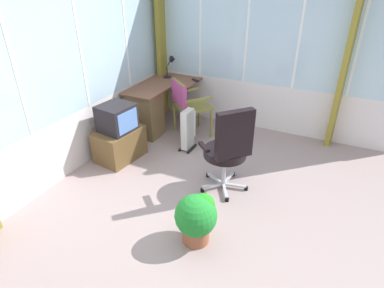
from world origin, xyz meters
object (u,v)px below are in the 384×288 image
at_px(tv_remote, 195,80).
at_px(potted_plant, 197,216).
at_px(tv_on_stand, 119,136).
at_px(desk_lamp, 172,63).
at_px(office_chair, 229,146).
at_px(wooden_armchair, 185,101).
at_px(desk, 147,111).
at_px(space_heater, 188,129).

xyz_separation_m(tv_remote, potted_plant, (-2.51, -1.20, -0.44)).
bearing_deg(tv_on_stand, desk_lamp, 1.21).
bearing_deg(office_chair, wooden_armchair, 45.20).
bearing_deg(wooden_armchair, office_chair, -134.80).
bearing_deg(desk, tv_remote, -33.35).
height_order(desk, wooden_armchair, wooden_armchair).
distance_m(desk_lamp, potted_plant, 3.11).
bearing_deg(potted_plant, office_chair, 0.73).
bearing_deg(desk, desk_lamp, -2.44).
height_order(desk_lamp, tv_remote, desk_lamp).
bearing_deg(potted_plant, tv_on_stand, 59.56).
xyz_separation_m(desk, wooden_armchair, (0.19, -0.58, 0.20)).
bearing_deg(wooden_armchair, potted_plant, -150.60).
bearing_deg(tv_remote, desk, 175.59).
distance_m(desk, desk_lamp, 0.96).
distance_m(wooden_armchair, office_chair, 1.54).
height_order(desk_lamp, space_heater, desk_lamp).
bearing_deg(wooden_armchair, tv_remote, 9.49).
bearing_deg(space_heater, potted_plant, -151.22).
relative_size(tv_on_stand, space_heater, 1.29).
distance_m(desk_lamp, tv_remote, 0.51).
distance_m(desk_lamp, wooden_armchair, 0.88).
bearing_deg(desk_lamp, wooden_armchair, -137.03).
distance_m(wooden_armchair, space_heater, 0.50).
bearing_deg(desk, potted_plant, -136.41).
bearing_deg(office_chair, potted_plant, -179.27).
relative_size(wooden_armchair, space_heater, 1.46).
relative_size(office_chair, potted_plant, 2.09).
relative_size(tv_remote, office_chair, 0.14).
bearing_deg(desk_lamp, potted_plant, -147.06).
xyz_separation_m(desk, office_chair, (-0.89, -1.67, 0.22)).
distance_m(tv_remote, wooden_armchair, 0.57).
bearing_deg(office_chair, tv_remote, 35.98).
bearing_deg(space_heater, tv_remote, 19.20).
height_order(tv_remote, space_heater, tv_remote).
height_order(desk_lamp, wooden_armchair, desk_lamp).
distance_m(desk_lamp, office_chair, 2.37).
relative_size(wooden_armchair, tv_on_stand, 1.13).
bearing_deg(wooden_armchair, desk_lamp, 42.97).
distance_m(desk, office_chair, 1.91).
bearing_deg(wooden_armchair, space_heater, -147.86).
height_order(desk, desk_lamp, desk_lamp).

